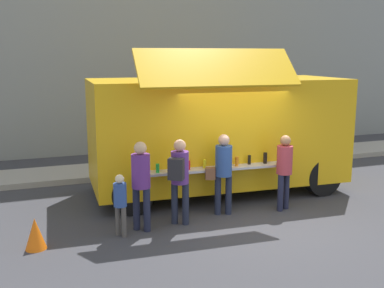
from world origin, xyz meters
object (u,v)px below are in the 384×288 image
Objects in this scene: trash_bin at (295,146)px; food_truck_main at (218,131)px; customer_rear_waiting at (141,178)px; customer_extra_browsing at (284,166)px; traffic_cone_orange at (35,234)px; customer_mid_with_backpack at (179,173)px; customer_front_ordering at (223,167)px; child_near_queue at (120,200)px.

food_truck_main is at bearing -147.27° from trash_bin.
customer_extra_browsing is at bearing -44.41° from customer_rear_waiting.
customer_mid_with_backpack is at bearing 5.47° from traffic_cone_orange.
customer_rear_waiting is at bearing -139.32° from food_truck_main.
customer_front_ordering is 1.04× the size of customer_extra_browsing.
customer_mid_with_backpack reaches higher than customer_extra_browsing.
traffic_cone_orange is at bearing 129.36° from customer_mid_with_backpack.
trash_bin is 4.95m from customer_extra_browsing.
customer_front_ordering is at bearing -137.24° from trash_bin.
customer_rear_waiting is 0.56m from child_near_queue.
customer_front_ordering is 1.35m from customer_extra_browsing.
customer_rear_waiting is 1.05× the size of customer_extra_browsing.
customer_rear_waiting reaches higher than customer_extra_browsing.
food_truck_main reaches higher than child_near_queue.
customer_front_ordering is at bearing -41.80° from customer_mid_with_backpack.
trash_bin is at bearing -30.56° from customer_front_ordering.
child_near_queue reaches higher than trash_bin.
customer_front_ordering reaches higher than customer_mid_with_backpack.
trash_bin is at bearing -17.73° from customer_mid_with_backpack.
customer_extra_browsing is at bearing -31.60° from child_near_queue.
food_truck_main is 3.49m from child_near_queue.
traffic_cone_orange is 0.33× the size of customer_front_ordering.
customer_extra_browsing is (1.34, -0.18, -0.03)m from customer_front_ordering.
child_near_queue is at bearing 118.08° from customer_front_ordering.
customer_front_ordering is 2.28m from child_near_queue.
customer_front_ordering is 0.99× the size of customer_rear_waiting.
customer_mid_with_backpack is 1.25m from child_near_queue.
customer_front_ordering is at bearing 7.97° from traffic_cone_orange.
trash_bin is 7.69m from child_near_queue.
child_near_queue is (1.49, 0.07, 0.42)m from traffic_cone_orange.
customer_extra_browsing is (5.04, 0.34, 0.70)m from traffic_cone_orange.
customer_front_ordering reaches higher than traffic_cone_orange.
customer_front_ordering is 1.06m from customer_mid_with_backpack.
customer_front_ordering reaches higher than customer_extra_browsing.
customer_extra_browsing is at bearing -125.01° from trash_bin.
trash_bin is 0.54× the size of customer_front_ordering.
customer_front_ordering is (-0.55, -1.52, -0.49)m from food_truck_main.
customer_mid_with_backpack is (-1.57, -1.79, -0.46)m from food_truck_main.
food_truck_main is 3.00m from customer_rear_waiting.
customer_front_ordering reaches higher than trash_bin.
food_truck_main is 3.71× the size of customer_extra_browsing.
traffic_cone_orange is 1.55m from child_near_queue.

